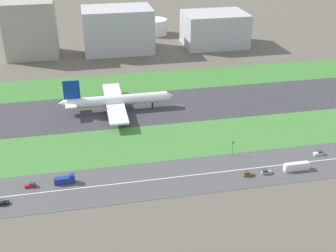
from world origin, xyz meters
TOP-DOWN VIEW (x-y plane):
  - ground_plane at (0.00, 0.00)m, footprint 800.00×800.00m
  - runway at (0.00, 0.00)m, footprint 280.00×46.00m
  - grass_median_north at (0.00, 41.00)m, footprint 280.00×36.00m
  - grass_median_south at (0.00, -41.00)m, footprint 280.00×36.00m
  - highway at (0.00, -73.00)m, footprint 280.00×28.00m
  - highway_centerline at (0.00, -73.00)m, footprint 266.00×0.50m
  - airliner at (-37.30, 0.00)m, footprint 65.00×56.00m
  - car_0 at (20.68, -78.00)m, footprint 4.40×1.80m
  - car_3 at (51.34, -68.00)m, footprint 4.40×1.80m
  - car_1 at (12.35, -78.00)m, footprint 4.40×1.80m
  - truck_0 at (-64.59, -68.00)m, footprint 8.40×2.50m
  - bus_1 at (35.04, -78.00)m, footprint 11.60×2.50m
  - car_2 at (-88.42, -78.00)m, footprint 4.40×1.80m
  - car_4 at (-78.61, -68.00)m, footprint 4.40×1.80m
  - traffic_light at (11.63, -60.01)m, footprint 0.36×0.50m
  - terminal_building at (-90.00, 114.00)m, footprint 37.92×30.06m
  - hangar_building at (-24.21, 114.00)m, footprint 53.98×36.37m
  - office_tower at (55.69, 114.00)m, footprint 50.45×38.05m
  - fuel_tank_west at (12.13, 159.00)m, footprint 24.75×24.75m

SIDE VIEW (x-z plane):
  - ground_plane at x=0.00m, z-range 0.00..0.00m
  - runway at x=0.00m, z-range 0.00..0.10m
  - grass_median_north at x=0.00m, z-range 0.00..0.10m
  - grass_median_south at x=0.00m, z-range 0.00..0.10m
  - highway at x=0.00m, z-range 0.00..0.10m
  - highway_centerline at x=0.00m, z-range 0.10..0.11m
  - car_0 at x=20.68m, z-range -0.08..1.92m
  - car_3 at x=51.34m, z-range -0.08..1.92m
  - car_1 at x=12.35m, z-range -0.08..1.92m
  - car_2 at x=-88.42m, z-range -0.08..1.92m
  - car_4 at x=-78.61m, z-range -0.08..1.92m
  - truck_0 at x=-64.59m, z-range -0.33..3.67m
  - bus_1 at x=35.04m, z-range 0.07..3.57m
  - traffic_light at x=11.63m, z-range 0.69..7.89m
  - airliner at x=-37.30m, z-range -3.62..16.08m
  - fuel_tank_west at x=12.13m, z-range 0.00..13.34m
  - office_tower at x=55.69m, z-range 0.00..26.97m
  - hangar_building at x=-24.21m, z-range 0.00..34.09m
  - terminal_building at x=-90.00m, z-range 0.00..41.96m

